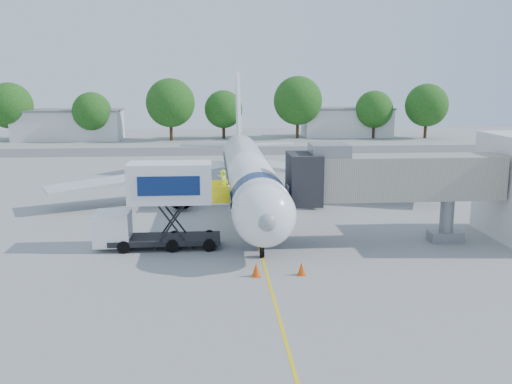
{
  "coord_description": "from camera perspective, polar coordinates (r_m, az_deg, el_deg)",
  "views": [
    {
      "loc": [
        -2.9,
        -42.56,
        10.71
      ],
      "look_at": [
        -0.04,
        -5.24,
        3.2
      ],
      "focal_mm": 40.0,
      "sensor_mm": 36.0,
      "label": 1
    }
  ],
  "objects": [
    {
      "name": "ground",
      "position": [
        43.98,
        -0.47,
        -2.75
      ],
      "size": [
        160.0,
        160.0,
        0.0
      ],
      "primitive_type": "plane",
      "color": "gray",
      "rests_on": "ground"
    },
    {
      "name": "tree_b",
      "position": [
        101.73,
        -16.1,
        7.74
      ],
      "size": [
        6.57,
        6.57,
        8.37
      ],
      "color": "#382314",
      "rests_on": "ground"
    },
    {
      "name": "aircraft",
      "position": [
        47.41,
        -0.82,
        1.92
      ],
      "size": [
        34.17,
        37.73,
        11.35
      ],
      "color": "white",
      "rests_on": "ground"
    },
    {
      "name": "tree_d",
      "position": [
        102.59,
        -3.27,
        8.25
      ],
      "size": [
        6.73,
        6.73,
        8.58
      ],
      "color": "#382314",
      "rests_on": "ground"
    },
    {
      "name": "tree_f",
      "position": [
        105.37,
        11.73,
        8.1
      ],
      "size": [
        6.67,
        6.67,
        8.51
      ],
      "color": "#382314",
      "rests_on": "ground"
    },
    {
      "name": "outbuilding_left",
      "position": [
        105.89,
        -18.2,
        6.43
      ],
      "size": [
        18.4,
        8.4,
        5.3
      ],
      "color": "silver",
      "rests_on": "ground"
    },
    {
      "name": "tree_c",
      "position": [
        100.04,
        -8.56,
        8.81
      ],
      "size": [
        8.38,
        8.38,
        10.69
      ],
      "color": "#382314",
      "rests_on": "ground"
    },
    {
      "name": "safety_cone_a",
      "position": [
        31.51,
        0.03,
        -7.79
      ],
      "size": [
        0.5,
        0.5,
        0.8
      ],
      "color": "#DF480B",
      "rests_on": "ground"
    },
    {
      "name": "taxiway_strip",
      "position": [
        85.28,
        -2.41,
        4.13
      ],
      "size": [
        120.0,
        10.0,
        0.01
      ],
      "primitive_type": "cube",
      "color": "#59595B",
      "rests_on": "ground"
    },
    {
      "name": "ground_tug",
      "position": [
        28.56,
        -1.56,
        -9.17
      ],
      "size": [
        3.73,
        2.7,
        1.34
      ],
      "rotation": [
        0.0,
        0.0,
        0.32
      ],
      "color": "silver",
      "rests_on": "ground"
    },
    {
      "name": "tree_g",
      "position": [
        107.21,
        16.7,
        8.31
      ],
      "size": [
        7.63,
        7.63,
        9.73
      ],
      "color": "#382314",
      "rests_on": "ground"
    },
    {
      "name": "outbuilding_right",
      "position": [
        107.78,
        9.05,
        6.93
      ],
      "size": [
        16.4,
        7.4,
        5.3
      ],
      "color": "silver",
      "rests_on": "ground"
    },
    {
      "name": "tree_a",
      "position": [
        106.83,
        -23.44,
        7.93
      ],
      "size": [
        7.83,
        7.83,
        9.98
      ],
      "color": "#382314",
      "rests_on": "ground"
    },
    {
      "name": "jet_bridge",
      "position": [
        37.73,
        12.46,
        1.36
      ],
      "size": [
        13.9,
        3.2,
        6.6
      ],
      "color": "#A59D8D",
      "rests_on": "ground"
    },
    {
      "name": "guidance_line",
      "position": [
        43.98,
        -0.47,
        -2.74
      ],
      "size": [
        0.15,
        70.0,
        0.01
      ],
      "primitive_type": "cube",
      "color": "yellow",
      "rests_on": "ground"
    },
    {
      "name": "safety_cone_b",
      "position": [
        31.83,
        4.58,
        -7.67
      ],
      "size": [
        0.47,
        0.47,
        0.75
      ],
      "color": "#DF480B",
      "rests_on": "ground"
    },
    {
      "name": "tree_e",
      "position": [
        103.05,
        4.2,
        9.1
      ],
      "size": [
        8.68,
        8.68,
        11.07
      ],
      "color": "#382314",
      "rests_on": "ground"
    },
    {
      "name": "catering_hiloader",
      "position": [
        36.59,
        -9.55,
        -1.36
      ],
      "size": [
        8.54,
        2.44,
        5.5
      ],
      "color": "black",
      "rests_on": "ground"
    }
  ]
}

